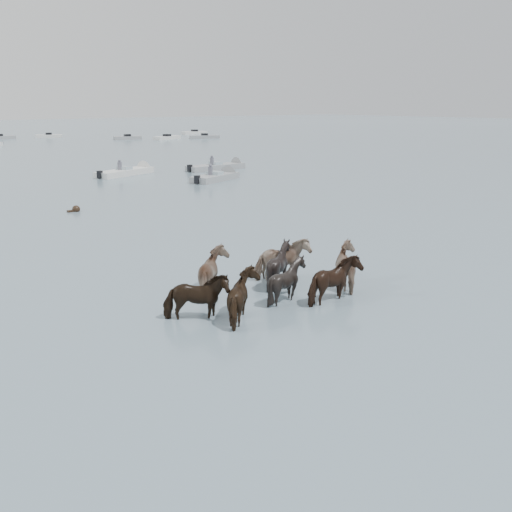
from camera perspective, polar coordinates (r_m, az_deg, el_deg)
ground at (r=14.26m, az=1.38°, el=-8.52°), size 400.00×400.00×0.00m
pony_herd at (r=17.01m, az=2.10°, el=-2.33°), size 7.38×4.34×1.63m
swimming_pony at (r=32.17m, az=-18.27°, el=4.59°), size 0.72×0.44×0.44m
motorboat_c at (r=48.07m, az=-12.83°, el=8.57°), size 6.17×3.73×1.92m
motorboat_d at (r=43.62m, az=-3.72°, el=8.23°), size 5.23×3.30×1.92m
motorboat_e at (r=50.60m, az=-3.46°, el=9.26°), size 6.24×1.88×1.92m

